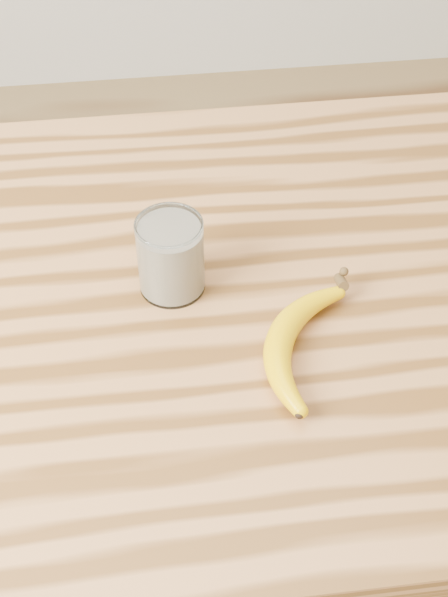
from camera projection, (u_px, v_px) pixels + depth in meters
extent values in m
cube|color=#A66D3C|center=(93.00, 312.00, 1.03)|extent=(1.20, 0.80, 0.04)
cylinder|color=brown|center=(392.00, 318.00, 1.64)|extent=(0.06, 0.06, 0.86)
cylinder|color=white|center=(171.00, 256.00, 1.00)|extent=(0.08, 0.08, 0.10)
torus|color=white|center=(169.00, 225.00, 0.96)|extent=(0.08, 0.08, 0.00)
cylinder|color=white|center=(171.00, 259.00, 1.00)|extent=(0.08, 0.08, 0.09)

